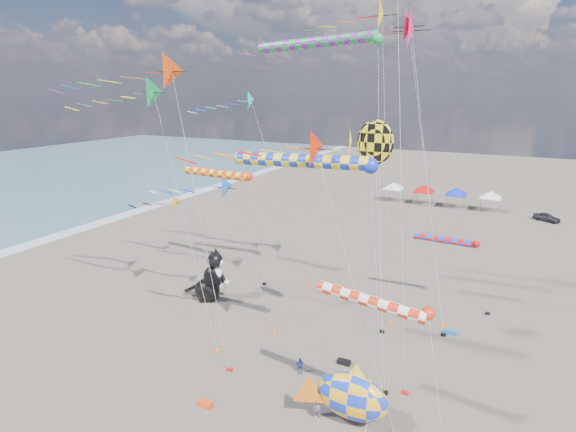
# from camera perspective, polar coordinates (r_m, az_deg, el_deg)

# --- Properties ---
(delta_kite_0) EXTENTS (10.76, 1.87, 12.17)m
(delta_kite_0) POSITION_cam_1_polar(r_m,az_deg,el_deg) (34.40, -8.78, 3.24)
(delta_kite_0) COLOR blue
(delta_kite_0) RESTS_ON ground
(delta_kite_1) EXTENTS (12.91, 2.19, 16.38)m
(delta_kite_1) POSITION_cam_1_polar(r_m,az_deg,el_deg) (22.93, 2.68, 7.64)
(delta_kite_1) COLOR red
(delta_kite_1) RESTS_ON ground
(delta_kite_2) EXTENTS (10.68, 1.64, 7.85)m
(delta_kite_2) POSITION_cam_1_polar(r_m,az_deg,el_deg) (48.27, -14.43, 1.33)
(delta_kite_2) COLOR #FE9F12
(delta_kite_2) RESTS_ON ground
(delta_kite_3) EXTENTS (10.75, 2.26, 24.30)m
(delta_kite_3) POSITION_cam_1_polar(r_m,az_deg,el_deg) (34.61, 9.23, 23.30)
(delta_kite_3) COLOR yellow
(delta_kite_3) RESTS_ON ground
(delta_kite_4) EXTENTS (11.01, 1.89, 18.26)m
(delta_kite_4) POSITION_cam_1_polar(r_m,az_deg,el_deg) (42.47, -3.91, 14.00)
(delta_kite_4) COLOR #16C8E1
(delta_kite_4) RESTS_ON ground
(delta_kite_5) EXTENTS (12.69, 2.39, 23.67)m
(delta_kite_5) POSITION_cam_1_polar(r_m,az_deg,el_deg) (35.27, 14.66, 21.74)
(delta_kite_5) COLOR #E91943
(delta_kite_5) RESTS_ON ground
(delta_kite_6) EXTENTS (16.68, 2.93, 23.66)m
(delta_kite_6) POSITION_cam_1_polar(r_m,az_deg,el_deg) (33.84, 14.21, 21.65)
(delta_kite_6) COLOR #F1236C
(delta_kite_6) RESTS_ON ground
(delta_kite_8) EXTENTS (12.70, 2.35, 19.25)m
(delta_kite_8) POSITION_cam_1_polar(r_m,az_deg,el_deg) (32.34, -18.37, 14.26)
(delta_kite_8) COLOR #0D853E
(delta_kite_8) RESTS_ON ground
(delta_kite_9) EXTENTS (13.98, 2.37, 20.49)m
(delta_kite_9) POSITION_cam_1_polar(r_m,az_deg,el_deg) (29.51, -16.84, 16.64)
(delta_kite_9) COLOR red
(delta_kite_9) RESTS_ON ground
(windsock_0) EXTENTS (7.42, 0.66, 8.23)m
(windsock_0) POSITION_cam_1_polar(r_m,az_deg,el_deg) (23.34, 11.18, -10.86)
(windsock_0) COLOR red
(windsock_0) RESTS_ON ground
(windsock_1) EXTENTS (6.70, 0.62, 6.31)m
(windsock_1) POSITION_cam_1_polar(r_m,az_deg,el_deg) (40.04, 19.70, -3.03)
(windsock_1) COLOR red
(windsock_1) RESTS_ON ground
(windsock_2) EXTENTS (9.95, 0.84, 14.71)m
(windsock_2) POSITION_cam_1_polar(r_m,az_deg,el_deg) (25.53, 2.42, 6.86)
(windsock_2) COLOR #1430CD
(windsock_2) RESTS_ON ground
(windsock_3) EXTENTS (9.03, 0.82, 10.90)m
(windsock_3) POSITION_cam_1_polar(r_m,az_deg,el_deg) (43.37, -8.71, 5.26)
(windsock_3) COLOR red
(windsock_3) RESTS_ON ground
(windsock_4) EXTENTS (10.53, 0.81, 21.80)m
(windsock_4) POSITION_cam_1_polar(r_m,az_deg,el_deg) (33.82, 4.34, 21.00)
(windsock_4) COLOR #1A913F
(windsock_4) RESTS_ON ground
(angelfish_kite) EXTENTS (3.74, 3.02, 16.52)m
(angelfish_kite) POSITION_cam_1_polar(r_m,az_deg,el_deg) (27.18, 10.59, 8.94)
(angelfish_kite) COLOR yellow
(angelfish_kite) RESTS_ON ground
(cat_inflatable) EXTENTS (3.88, 2.40, 4.90)m
(cat_inflatable) POSITION_cam_1_polar(r_m,az_deg,el_deg) (40.52, -10.01, -7.38)
(cat_inflatable) COLOR black
(cat_inflatable) RESTS_ON ground
(fish_inflatable) EXTENTS (5.58, 2.93, 3.97)m
(fish_inflatable) POSITION_cam_1_polar(r_m,az_deg,el_deg) (26.93, 7.97, -21.72)
(fish_inflatable) COLOR blue
(fish_inflatable) RESTS_ON ground
(person_adult) EXTENTS (0.69, 0.69, 1.62)m
(person_adult) POSITION_cam_1_polar(r_m,az_deg,el_deg) (27.79, 3.80, -22.96)
(person_adult) COLOR slate
(person_adult) RESTS_ON ground
(child_green) EXTENTS (0.55, 0.44, 1.10)m
(child_green) POSITION_cam_1_polar(r_m,az_deg,el_deg) (30.28, 6.73, -19.98)
(child_green) COLOR #1B7730
(child_green) RESTS_ON ground
(child_blue) EXTENTS (0.73, 0.59, 1.16)m
(child_blue) POSITION_cam_1_polar(r_m,az_deg,el_deg) (31.31, 1.50, -18.47)
(child_blue) COLOR #214194
(child_blue) RESTS_ON ground
(kite_bag_0) EXTENTS (0.90, 0.44, 0.30)m
(kite_bag_0) POSITION_cam_1_polar(r_m,az_deg,el_deg) (37.94, 19.94, -13.68)
(kite_bag_0) COLOR blue
(kite_bag_0) RESTS_ON ground
(kite_bag_1) EXTENTS (0.90, 0.44, 0.30)m
(kite_bag_1) POSITION_cam_1_polar(r_m,az_deg,el_deg) (32.64, 7.12, -17.92)
(kite_bag_1) COLOR black
(kite_bag_1) RESTS_ON ground
(kite_bag_2) EXTENTS (0.90, 0.44, 0.30)m
(kite_bag_2) POSITION_cam_1_polar(r_m,az_deg,el_deg) (29.37, -10.48, -22.41)
(kite_bag_2) COLOR #EC4510
(kite_bag_2) RESTS_ON ground
(tent_row) EXTENTS (19.20, 4.20, 3.80)m
(tent_row) POSITION_cam_1_polar(r_m,az_deg,el_deg) (76.17, 18.79, 3.46)
(tent_row) COLOR white
(tent_row) RESTS_ON ground
(parked_car) EXTENTS (3.84, 2.93, 1.22)m
(parked_car) POSITION_cam_1_polar(r_m,az_deg,el_deg) (74.35, 30.01, -0.13)
(parked_car) COLOR #26262D
(parked_car) RESTS_ON ground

